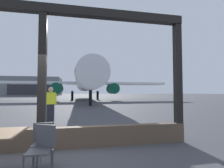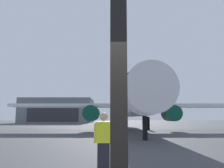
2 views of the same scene
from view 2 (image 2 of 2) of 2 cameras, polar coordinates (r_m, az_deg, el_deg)
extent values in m
plane|color=#424247|center=(42.76, 0.18, -10.51)|extent=(220.00, 220.00, 0.00)
cube|color=black|center=(2.74, 1.72, -3.70)|extent=(0.20, 0.20, 3.66)
cylinder|color=silver|center=(30.80, 4.53, -4.92)|extent=(3.42, 29.25, 3.42)
cone|color=silver|center=(15.04, 9.20, -1.25)|extent=(3.25, 2.60, 3.25)
cylinder|color=black|center=(16.92, 8.18, -1.54)|extent=(3.48, 0.90, 3.48)
cube|color=silver|center=(30.45, -10.47, -5.34)|extent=(14.16, 4.20, 0.36)
cube|color=silver|center=(31.67, 19.16, -5.13)|extent=(14.16, 4.20, 0.36)
cylinder|color=#0C4C38|center=(28.62, -5.03, -7.26)|extent=(1.90, 3.20, 1.90)
cylinder|color=#0C4C38|center=(29.43, 14.53, -7.06)|extent=(1.90, 3.20, 1.90)
cube|color=#0C4C38|center=(44.24, 3.16, -0.63)|extent=(0.36, 4.40, 5.20)
cylinder|color=black|center=(17.11, 8.23, -10.75)|extent=(0.36, 0.36, 1.73)
cylinder|color=black|center=(30.91, 0.04, -9.73)|extent=(0.44, 0.44, 1.73)
cylinder|color=black|center=(31.28, 9.00, -9.62)|extent=(0.44, 0.44, 1.73)
cube|color=black|center=(6.35, -2.03, -18.62)|extent=(0.32, 0.20, 0.95)
cube|color=yellow|center=(6.26, -1.99, -11.84)|extent=(0.40, 0.22, 0.55)
sphere|color=tan|center=(6.25, -1.97, -8.13)|extent=(0.22, 0.22, 0.22)
cylinder|color=yellow|center=(6.17, 0.12, -12.13)|extent=(0.09, 0.09, 0.52)
cylinder|color=yellow|center=(6.35, -4.04, -12.00)|extent=(0.09, 0.09, 0.52)
cube|color=slate|center=(80.46, -13.02, -6.50)|extent=(22.64, 15.25, 7.85)
cube|color=#2D2D33|center=(72.98, -14.42, -7.21)|extent=(15.85, 0.10, 4.71)
camera|label=1|loc=(2.30, 153.80, 5.17)|focal=27.28mm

